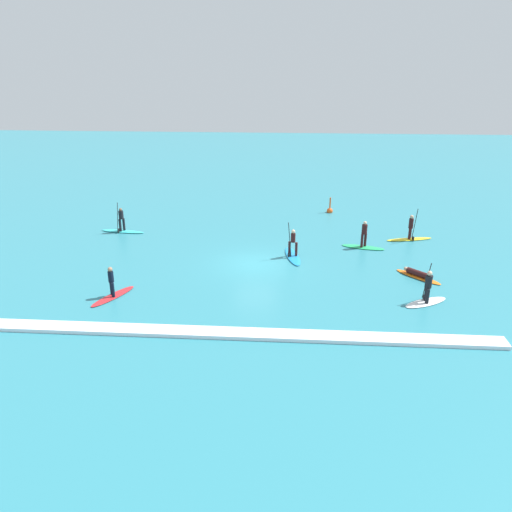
{
  "coord_description": "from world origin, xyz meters",
  "views": [
    {
      "loc": [
        2.02,
        -28.34,
        11.53
      ],
      "look_at": [
        0.0,
        0.0,
        0.5
      ],
      "focal_mm": 35.33,
      "sensor_mm": 36.0,
      "label": 1
    }
  ],
  "objects_px": {
    "surfer_on_orange_board": "(418,275)",
    "marker_buoy": "(330,210)",
    "surfer_on_red_board": "(112,290)",
    "surfer_on_white_board": "(427,294)",
    "surfer_on_yellow_board": "(410,234)",
    "surfer_on_green_board": "(364,241)",
    "surfer_on_teal_board": "(122,226)",
    "surfer_on_blue_board": "(293,252)"
  },
  "relations": [
    {
      "from": "surfer_on_blue_board",
      "to": "surfer_on_teal_board",
      "type": "bearing_deg",
      "value": -119.73
    },
    {
      "from": "surfer_on_white_board",
      "to": "surfer_on_yellow_board",
      "type": "xyz_separation_m",
      "value": [
        1.23,
        9.83,
        -0.07
      ]
    },
    {
      "from": "surfer_on_teal_board",
      "to": "surfer_on_white_board",
      "type": "height_order",
      "value": "surfer_on_teal_board"
    },
    {
      "from": "surfer_on_yellow_board",
      "to": "surfer_on_green_board",
      "type": "bearing_deg",
      "value": -165.81
    },
    {
      "from": "surfer_on_red_board",
      "to": "surfer_on_white_board",
      "type": "bearing_deg",
      "value": 118.73
    },
    {
      "from": "surfer_on_blue_board",
      "to": "surfer_on_orange_board",
      "type": "bearing_deg",
      "value": 57.77
    },
    {
      "from": "surfer_on_red_board",
      "to": "surfer_on_green_board",
      "type": "height_order",
      "value": "surfer_on_green_board"
    },
    {
      "from": "surfer_on_white_board",
      "to": "surfer_on_orange_board",
      "type": "relative_size",
      "value": 1.05
    },
    {
      "from": "marker_buoy",
      "to": "surfer_on_teal_board",
      "type": "bearing_deg",
      "value": -158.16
    },
    {
      "from": "surfer_on_orange_board",
      "to": "surfer_on_green_board",
      "type": "relative_size",
      "value": 0.86
    },
    {
      "from": "surfer_on_teal_board",
      "to": "surfer_on_yellow_board",
      "type": "relative_size",
      "value": 0.99
    },
    {
      "from": "surfer_on_green_board",
      "to": "surfer_on_yellow_board",
      "type": "bearing_deg",
      "value": 42.7
    },
    {
      "from": "surfer_on_teal_board",
      "to": "marker_buoy",
      "type": "distance_m",
      "value": 16.44
    },
    {
      "from": "surfer_on_green_board",
      "to": "surfer_on_blue_board",
      "type": "bearing_deg",
      "value": -142.4
    },
    {
      "from": "marker_buoy",
      "to": "surfer_on_blue_board",
      "type": "bearing_deg",
      "value": -106.31
    },
    {
      "from": "surfer_on_white_board",
      "to": "marker_buoy",
      "type": "distance_m",
      "value": 16.67
    },
    {
      "from": "surfer_on_white_board",
      "to": "surfer_on_blue_board",
      "type": "relative_size",
      "value": 0.78
    },
    {
      "from": "surfer_on_yellow_board",
      "to": "surfer_on_blue_board",
      "type": "bearing_deg",
      "value": -168.71
    },
    {
      "from": "surfer_on_white_board",
      "to": "marker_buoy",
      "type": "xyz_separation_m",
      "value": [
        -3.82,
        16.22,
        -0.32
      ]
    },
    {
      "from": "surfer_on_yellow_board",
      "to": "surfer_on_white_board",
      "type": "bearing_deg",
      "value": -111.24
    },
    {
      "from": "surfer_on_red_board",
      "to": "surfer_on_white_board",
      "type": "height_order",
      "value": "surfer_on_white_board"
    },
    {
      "from": "surfer_on_orange_board",
      "to": "marker_buoy",
      "type": "bearing_deg",
      "value": -26.65
    },
    {
      "from": "surfer_on_red_board",
      "to": "surfer_on_teal_board",
      "type": "relative_size",
      "value": 0.88
    },
    {
      "from": "surfer_on_yellow_board",
      "to": "surfer_on_green_board",
      "type": "xyz_separation_m",
      "value": [
        -3.39,
        -1.83,
        0.04
      ]
    },
    {
      "from": "surfer_on_blue_board",
      "to": "surfer_on_green_board",
      "type": "distance_m",
      "value": 5.06
    },
    {
      "from": "surfer_on_teal_board",
      "to": "surfer_on_white_board",
      "type": "xyz_separation_m",
      "value": [
        19.08,
        -10.11,
        0.09
      ]
    },
    {
      "from": "surfer_on_orange_board",
      "to": "surfer_on_yellow_board",
      "type": "height_order",
      "value": "surfer_on_yellow_board"
    },
    {
      "from": "surfer_on_red_board",
      "to": "marker_buoy",
      "type": "distance_m",
      "value": 20.74
    },
    {
      "from": "surfer_on_orange_board",
      "to": "marker_buoy",
      "type": "relative_size",
      "value": 1.81
    },
    {
      "from": "surfer_on_teal_board",
      "to": "surfer_on_blue_board",
      "type": "bearing_deg",
      "value": 169.1
    },
    {
      "from": "surfer_on_red_board",
      "to": "surfer_on_teal_board",
      "type": "bearing_deg",
      "value": -137.4
    },
    {
      "from": "surfer_on_red_board",
      "to": "surfer_on_white_board",
      "type": "xyz_separation_m",
      "value": [
        16.17,
        0.44,
        0.1
      ]
    },
    {
      "from": "surfer_on_orange_board",
      "to": "marker_buoy",
      "type": "distance_m",
      "value": 13.6
    },
    {
      "from": "surfer_on_orange_board",
      "to": "surfer_on_teal_board",
      "type": "bearing_deg",
      "value": 26.13
    },
    {
      "from": "surfer_on_red_board",
      "to": "surfer_on_blue_board",
      "type": "distance_m",
      "value": 11.37
    },
    {
      "from": "surfer_on_blue_board",
      "to": "surfer_on_green_board",
      "type": "relative_size",
      "value": 1.15
    },
    {
      "from": "surfer_on_teal_board",
      "to": "surfer_on_green_board",
      "type": "height_order",
      "value": "surfer_on_teal_board"
    },
    {
      "from": "surfer_on_blue_board",
      "to": "marker_buoy",
      "type": "xyz_separation_m",
      "value": [
        2.99,
        10.21,
        -0.15
      ]
    },
    {
      "from": "surfer_on_white_board",
      "to": "surfer_on_green_board",
      "type": "distance_m",
      "value": 8.29
    },
    {
      "from": "surfer_on_red_board",
      "to": "surfer_on_yellow_board",
      "type": "height_order",
      "value": "surfer_on_yellow_board"
    },
    {
      "from": "surfer_on_blue_board",
      "to": "marker_buoy",
      "type": "bearing_deg",
      "value": 152.42
    },
    {
      "from": "surfer_on_green_board",
      "to": "marker_buoy",
      "type": "distance_m",
      "value": 8.39
    }
  ]
}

